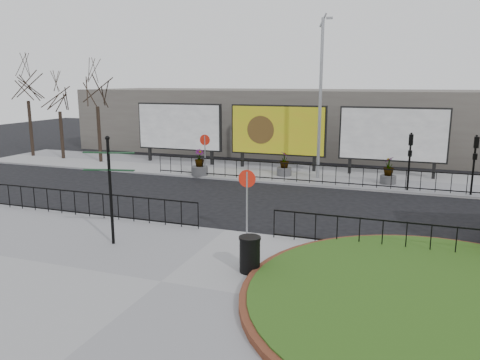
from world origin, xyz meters
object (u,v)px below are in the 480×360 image
at_px(lamp_post, 320,97).
at_px(planter_a, 200,166).
at_px(fingerpost_sign, 110,180).
at_px(litter_bin, 250,254).
at_px(planter_b, 284,166).
at_px(billboard_mid, 278,131).
at_px(planter_c, 388,173).

xyz_separation_m(lamp_post, planter_a, (-6.88, -1.60, -4.13)).
bearing_deg(lamp_post, fingerpost_sign, -108.67).
relative_size(fingerpost_sign, planter_a, 2.42).
xyz_separation_m(fingerpost_sign, litter_bin, (5.28, -0.73, -1.73)).
bearing_deg(planter_a, litter_bin, -59.75).
xyz_separation_m(lamp_post, planter_b, (-2.03, -0.00, -4.16)).
bearing_deg(fingerpost_sign, billboard_mid, 72.63).
distance_m(billboard_mid, planter_c, 7.55).
bearing_deg(billboard_mid, planter_c, -17.66).
bearing_deg(planter_a, planter_b, 18.27).
bearing_deg(planter_c, planter_a, -172.88).
bearing_deg(fingerpost_sign, planter_c, 46.07).
distance_m(billboard_mid, planter_a, 5.60).
height_order(billboard_mid, fingerpost_sign, billboard_mid).
xyz_separation_m(billboard_mid, planter_a, (-3.87, -3.57, -1.91)).
relative_size(billboard_mid, planter_a, 3.96).
height_order(billboard_mid, lamp_post, lamp_post).
height_order(litter_bin, planter_c, planter_c).
xyz_separation_m(planter_b, planter_c, (5.99, -0.25, 0.06)).
relative_size(lamp_post, fingerpost_sign, 2.44).
height_order(lamp_post, planter_b, lamp_post).
relative_size(lamp_post, planter_b, 6.39).
bearing_deg(litter_bin, planter_c, 76.86).
relative_size(billboard_mid, planter_c, 4.15).
bearing_deg(fingerpost_sign, lamp_post, 59.91).
bearing_deg(planter_a, billboard_mid, 42.70).
bearing_deg(planter_a, lamp_post, 13.10).
bearing_deg(planter_b, planter_a, -161.73).
relative_size(planter_a, planter_b, 1.08).
distance_m(litter_bin, planter_b, 14.73).
distance_m(litter_bin, planter_a, 14.92).
height_order(billboard_mid, planter_c, billboard_mid).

